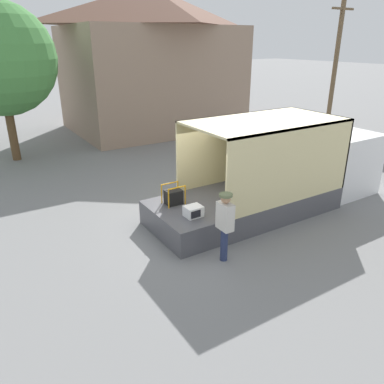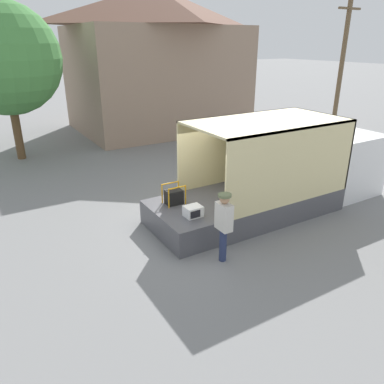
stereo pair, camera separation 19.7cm
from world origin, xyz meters
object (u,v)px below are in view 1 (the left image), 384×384
Objects in this scene: box_truck at (301,174)px; worker_person at (225,220)px; microwave at (193,211)px; portable_generator at (174,197)px; utility_pole at (336,62)px.

box_truck is 3.89× the size of worker_person.
microwave is 0.79× the size of portable_generator.
worker_person is at bearing -86.65° from portable_generator.
worker_person is at bearing -148.28° from utility_pole.
worker_person is 18.23m from utility_pole.
utility_pole reaches higher than worker_person.
worker_person is (0.13, -2.22, 0.15)m from portable_generator.
portable_generator is at bearing 174.00° from box_truck.
box_truck reaches higher than microwave.
microwave is at bearing 94.83° from worker_person.
box_truck is 11.92× the size of portable_generator.
utility_pole is at bearing 35.43° from box_truck.
worker_person is at bearing -85.17° from microwave.
utility_pole is at bearing 28.12° from microwave.
worker_person is (0.10, -1.23, 0.23)m from microwave.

